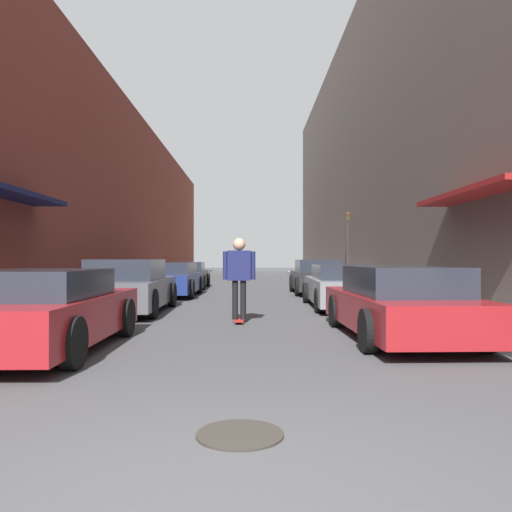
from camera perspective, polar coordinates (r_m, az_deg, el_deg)
ground at (r=22.52m, az=-1.19°, el=-3.88°), size 108.81×108.81×0.00m
curb_strip_left at (r=27.91m, az=-11.04°, el=-3.06°), size 1.80×49.46×0.12m
curb_strip_right at (r=27.83m, az=8.89°, el=-3.07°), size 1.80×49.46×0.12m
building_row_left at (r=28.72m, az=-16.76°, el=6.08°), size 4.90×49.46×9.18m
building_row_right at (r=29.05m, az=14.65°, el=11.60°), size 4.90×49.46×14.78m
parked_car_left_0 at (r=8.29m, az=-22.94°, el=-5.77°), size 1.95×4.39×1.24m
parked_car_left_1 at (r=13.45m, az=-14.30°, el=-3.43°), size 1.95×4.75×1.39m
parked_car_left_2 at (r=18.88m, az=-9.69°, el=-2.67°), size 2.02×4.60×1.26m
parked_car_left_3 at (r=23.94m, az=-7.87°, el=-2.19°), size 1.91×4.32×1.25m
parked_car_right_0 at (r=9.18m, az=16.07°, el=-5.23°), size 1.94×4.65×1.27m
parked_car_right_1 at (r=14.51m, az=9.74°, el=-3.45°), size 1.87×4.73×1.24m
parked_car_right_2 at (r=19.99m, az=6.91°, el=-2.42°), size 1.91×4.04×1.36m
skateboarder at (r=10.93m, az=-1.94°, el=-1.66°), size 0.71×0.78×1.86m
manhole_cover at (r=4.21m, az=-1.85°, el=-19.70°), size 0.70×0.70×0.02m
traffic_light at (r=27.01m, az=10.44°, el=1.88°), size 0.16×0.22×3.77m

